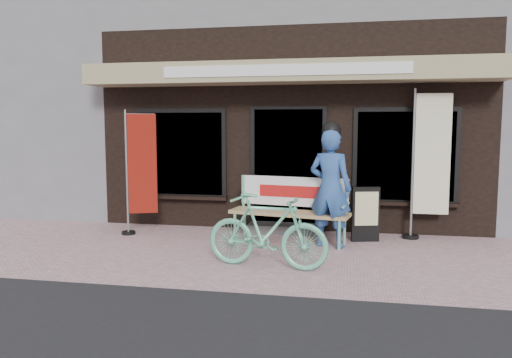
% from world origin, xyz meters
% --- Properties ---
extents(ground, '(70.00, 70.00, 0.00)m').
position_xyz_m(ground, '(0.00, 0.00, 0.00)').
color(ground, '#C999A0').
rests_on(ground, ground).
extents(storefront, '(7.00, 6.77, 6.00)m').
position_xyz_m(storefront, '(0.00, 4.96, 2.99)').
color(storefront, black).
rests_on(storefront, ground).
extents(bench, '(1.97, 0.81, 1.04)m').
position_xyz_m(bench, '(0.16, 1.12, 0.61)').
color(bench, '#61BE9B').
rests_on(bench, ground).
extents(person, '(0.76, 0.62, 1.93)m').
position_xyz_m(person, '(0.79, 0.88, 0.95)').
color(person, '#2D549C').
rests_on(person, ground).
extents(bicycle, '(1.69, 0.68, 0.98)m').
position_xyz_m(bicycle, '(0.03, -0.45, 0.49)').
color(bicycle, '#61BE9B').
rests_on(bicycle, ground).
extents(nobori_red, '(0.63, 0.34, 2.14)m').
position_xyz_m(nobori_red, '(-2.45, 1.19, 1.10)').
color(nobori_red, gray).
rests_on(nobori_red, ground).
extents(nobori_cream, '(0.72, 0.27, 2.46)m').
position_xyz_m(nobori_cream, '(2.34, 1.70, 1.27)').
color(nobori_cream, gray).
rests_on(nobori_cream, ground).
extents(menu_stand, '(0.45, 0.20, 0.89)m').
position_xyz_m(menu_stand, '(1.35, 1.33, 0.46)').
color(menu_stand, black).
rests_on(menu_stand, ground).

